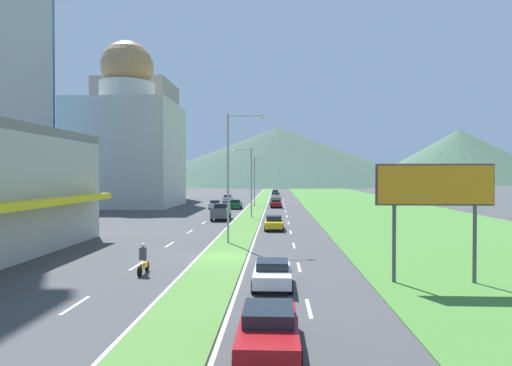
{
  "coord_description": "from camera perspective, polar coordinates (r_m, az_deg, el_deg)",
  "views": [
    {
      "loc": [
        3.74,
        -30.52,
        5.7
      ],
      "look_at": [
        0.54,
        36.91,
        4.54
      ],
      "focal_mm": 31.34,
      "sensor_mm": 36.0,
      "label": 1
    }
  ],
  "objects": [
    {
      "name": "domed_building",
      "position": [
        85.7,
        -16.07,
        5.1
      ],
      "size": [
        17.9,
        17.9,
        30.27
      ],
      "color": "beige",
      "rests_on": "ground_plane"
    },
    {
      "name": "lane_dash_left_3",
      "position": [
        37.69,
        -10.98,
        -7.73
      ],
      "size": [
        0.16,
        2.8,
        0.01
      ],
      "primitive_type": "cube",
      "color": "silver",
      "rests_on": "ground_plane"
    },
    {
      "name": "midrise_colored",
      "position": [
        111.09,
        -14.88,
        5.2
      ],
      "size": [
        16.56,
        16.56,
        27.86
      ],
      "primitive_type": "cube",
      "color": "#9E9384",
      "rests_on": "ground_plane"
    },
    {
      "name": "car_6",
      "position": [
        126.33,
        2.47,
        -1.24
      ],
      "size": [
        1.86,
        4.21,
        1.59
      ],
      "rotation": [
        0.0,
        0.0,
        -1.57
      ],
      "color": "black",
      "rests_on": "ground_plane"
    },
    {
      "name": "lane_dash_right_4",
      "position": [
        45.13,
        4.45,
        -6.27
      ],
      "size": [
        0.16,
        2.8,
        0.01
      ],
      "primitive_type": "cube",
      "color": "silver",
      "rests_on": "ground_plane"
    },
    {
      "name": "edge_line_median_right",
      "position": [
        90.72,
        1.46,
        -2.62
      ],
      "size": [
        0.16,
        240.0,
        0.01
      ],
      "primitive_type": "cube",
      "color": "silver",
      "rests_on": "ground_plane"
    },
    {
      "name": "car_9",
      "position": [
        107.3,
        2.65,
        -1.64
      ],
      "size": [
        1.88,
        4.4,
        1.56
      ],
      "rotation": [
        0.0,
        0.0,
        -1.57
      ],
      "color": "silver",
      "rests_on": "ground_plane"
    },
    {
      "name": "car_0",
      "position": [
        76.28,
        -5.2,
        -2.74
      ],
      "size": [
        1.88,
        4.51,
        1.49
      ],
      "rotation": [
        0.0,
        0.0,
        1.57
      ],
      "color": "#B2B2B7",
      "rests_on": "ground_plane"
    },
    {
      "name": "lane_dash_right_8",
      "position": [
        79.2,
        3.7,
        -3.14
      ],
      "size": [
        0.16,
        2.8,
        0.01
      ],
      "primitive_type": "cube",
      "color": "silver",
      "rests_on": "ground_plane"
    },
    {
      "name": "car_1",
      "position": [
        79.22,
        2.59,
        -2.61
      ],
      "size": [
        1.97,
        4.42,
        1.43
      ],
      "rotation": [
        0.0,
        0.0,
        -1.57
      ],
      "color": "maroon",
      "rests_on": "ground_plane"
    },
    {
      "name": "lane_dash_left_8",
      "position": [
        79.68,
        -3.67,
        -3.12
      ],
      "size": [
        0.16,
        2.8,
        0.01
      ],
      "primitive_type": "cube",
      "color": "silver",
      "rests_on": "ground_plane"
    },
    {
      "name": "hill_far_right",
      "position": [
        339.49,
        24.52,
        3.09
      ],
      "size": [
        132.31,
        132.31,
        37.48
      ],
      "primitive_type": "cone",
      "color": "#47664C",
      "rests_on": "ground_plane"
    },
    {
      "name": "lane_dash_left_10",
      "position": [
        96.68,
        -2.54,
        -2.4
      ],
      "size": [
        0.16,
        2.8,
        0.01
      ],
      "primitive_type": "cube",
      "color": "silver",
      "rests_on": "ground_plane"
    },
    {
      "name": "pickup_truck_0",
      "position": [
        57.81,
        -4.46,
        -3.7
      ],
      "size": [
        2.18,
        5.4,
        2.0
      ],
      "rotation": [
        0.0,
        0.0,
        1.57
      ],
      "color": "#515459",
      "rests_on": "ground_plane"
    },
    {
      "name": "car_4",
      "position": [
        76.05,
        -2.58,
        -2.71
      ],
      "size": [
        1.94,
        4.17,
        1.58
      ],
      "rotation": [
        0.0,
        0.0,
        1.57
      ],
      "color": "#0C5128",
      "rests_on": "ground_plane"
    },
    {
      "name": "lane_dash_right_7",
      "position": [
        70.67,
        3.82,
        -3.64
      ],
      "size": [
        0.16,
        2.8,
        0.01
      ],
      "primitive_type": "cube",
      "color": "silver",
      "rests_on": "ground_plane"
    },
    {
      "name": "edge_line_median_left",
      "position": [
        90.86,
        -0.75,
        -2.61
      ],
      "size": [
        0.16,
        240.0,
        0.01
      ],
      "primitive_type": "cube",
      "color": "silver",
      "rests_on": "ground_plane"
    },
    {
      "name": "billboard_roadside",
      "position": [
        25.18,
        21.87,
        -0.91
      ],
      "size": [
        6.15,
        0.28,
        6.32
      ],
      "color": "#4C4C51",
      "rests_on": "ground_plane"
    },
    {
      "name": "grass_verge_right",
      "position": [
        92.25,
        13.26,
        -2.57
      ],
      "size": [
        24.0,
        240.0,
        0.06
      ],
      "primitive_type": "cube",
      "color": "#477F33",
      "rests_on": "ground_plane"
    },
    {
      "name": "lane_dash_left_11",
      "position": [
        105.19,
        -2.11,
        -2.12
      ],
      "size": [
        0.16,
        2.8,
        0.01
      ],
      "primitive_type": "cube",
      "color": "silver",
      "rests_on": "ground_plane"
    },
    {
      "name": "car_2",
      "position": [
        46.91,
        2.32,
        -5.08
      ],
      "size": [
        1.99,
        4.4,
        1.48
      ],
      "rotation": [
        0.0,
        0.0,
        -1.57
      ],
      "color": "yellow",
      "rests_on": "ground_plane"
    },
    {
      "name": "motorcycle_rider",
      "position": [
        26.86,
        -14.19,
        -9.68
      ],
      "size": [
        0.36,
        2.0,
        1.8
      ],
      "rotation": [
        0.0,
        0.0,
        1.57
      ],
      "color": "black",
      "rests_on": "ground_plane"
    },
    {
      "name": "grass_median",
      "position": [
        90.77,
        0.35,
        -2.6
      ],
      "size": [
        3.2,
        240.0,
        0.06
      ],
      "primitive_type": "cube",
      "color": "#518438",
      "rests_on": "ground_plane"
    },
    {
      "name": "lane_dash_left_4",
      "position": [
        45.97,
        -8.44,
        -6.14
      ],
      "size": [
        0.16,
        2.8,
        0.01
      ],
      "primitive_type": "cube",
      "color": "silver",
      "rests_on": "ground_plane"
    },
    {
      "name": "lane_dash_left_1",
      "position": [
        21.78,
        -22.05,
        -14.24
      ],
      "size": [
        0.16,
        2.8,
        0.01
      ],
      "primitive_type": "cube",
      "color": "silver",
      "rests_on": "ground_plane"
    },
    {
      "name": "lane_dash_right_10",
      "position": [
        96.28,
        3.52,
        -2.41
      ],
      "size": [
        0.16,
        2.8,
        0.01
      ],
      "primitive_type": "cube",
      "color": "silver",
      "rests_on": "ground_plane"
    },
    {
      "name": "lane_dash_left_2",
      "position": [
        29.57,
        -14.97,
        -10.15
      ],
      "size": [
        0.16,
        2.8,
        0.01
      ],
      "primitive_type": "cube",
      "color": "silver",
      "rests_on": "ground_plane"
    },
    {
      "name": "street_lamp_near",
      "position": [
        37.36,
        -3.08,
        1.71
      ],
      "size": [
        3.32,
        0.28,
        10.83
      ],
      "color": "#99999E",
      "rests_on": "ground_plane"
    },
    {
      "name": "street_lamp_mid",
      "position": [
        59.65,
        -0.85,
        0.63
      ],
      "size": [
        2.64,
        0.45,
        9.32
      ],
      "color": "#99999E",
      "rests_on": "ground_plane"
    },
    {
      "name": "lane_dash_right_3",
      "position": [
        36.66,
        4.86,
        -7.96
      ],
      "size": [
        0.16,
        2.8,
        0.01
      ],
      "primitive_type": "cube",
      "color": "silver",
      "rests_on": "ground_plane"
    },
    {
      "name": "car_3",
      "position": [
        84.28,
        2.47,
        -2.4
      ],
      "size": [
        1.95,
        4.64,
        1.42
      ],
      "rotation": [
        0.0,
        0.0,
        -1.57
      ],
      "color": "#0C5128",
      "rests_on": "ground_plane"
    },
    {
      "name": "lane_dash_left_9",
      "position": [
        88.17,
        -3.05,
        -2.72
      ],
      "size": [
        0.16,
        2.8,
        0.01
      ],
      "primitive_type": "cube",
      "color": "silver",
      "rests_on": "ground_plane"
    },
    {
      "name": "lane_dash_right_9",
      "position": [
        87.74,
        3.6,
        -2.74
      ],
      "size": [
        0.16,
        2.8,
        0.01
      ],
      "primitive_type": "cube",
      "color": "silver",
      "rests_on": "ground_plane"
    },
    {
      "name": "car_8",
      "position": [
        23.21,
        2.09,
        -11.45
      ],
      "size": [
        2.0,
        4.06,
        1.34
      ],
      "rotation": [
        0.0,
        0.0,
        -1.57
      ],
      "color": "silver",
      "rests_on": "ground_plane"
    },
    {
      "name": "hill_far_center",
      "position": [
        281.14,
        2.85,
        3.46
      ],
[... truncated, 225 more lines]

